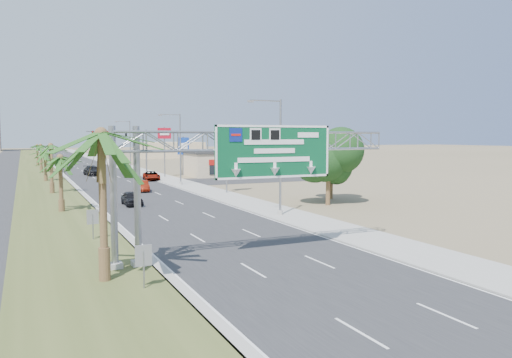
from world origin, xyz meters
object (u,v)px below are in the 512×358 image
object	(u,v)px
palm_near	(101,135)
pole_sign_red_near	(226,140)
signal_mast	(135,148)
car_left_lane	(132,198)
car_right_lane	(151,176)
pole_sign_red_far	(164,137)
car_far	(92,171)
pole_sign_blue	(183,147)
store_building	(237,164)
sign_gantry	(246,151)
car_mid_lane	(142,186)

from	to	relation	value
palm_near	pole_sign_red_near	xyz separation A→B (m)	(18.83, 31.88, -0.46)
signal_mast	car_left_lane	xyz separation A→B (m)	(-8.00, -37.92, -4.15)
pole_sign_red_near	palm_near	bearing A→B (deg)	-120.58
car_left_lane	car_right_lane	bearing A→B (deg)	72.60
car_left_lane	pole_sign_red_far	world-z (taller)	pole_sign_red_far
car_far	pole_sign_blue	size ratio (longest dim) A/B	0.83
store_building	car_left_lane	distance (m)	40.49
store_building	pole_sign_red_near	size ratio (longest dim) A/B	2.17
sign_gantry	palm_near	distance (m)	8.41
car_mid_lane	palm_near	bearing A→B (deg)	-98.80
car_mid_lane	car_far	distance (m)	29.07
palm_near	car_right_lane	world-z (taller)	palm_near
palm_near	pole_sign_blue	world-z (taller)	palm_near
sign_gantry	pole_sign_blue	bearing A→B (deg)	76.58
car_mid_lane	car_far	size ratio (longest dim) A/B	0.73
signal_mast	car_far	distance (m)	8.48
sign_gantry	car_left_lane	distance (m)	24.77
car_right_lane	palm_near	bearing A→B (deg)	-97.96
signal_mast	car_right_lane	size ratio (longest dim) A/B	2.03
signal_mast	car_right_lane	bearing A→B (deg)	-88.26
palm_near	signal_mast	distance (m)	65.60
store_building	car_mid_lane	world-z (taller)	store_building
car_right_lane	car_far	world-z (taller)	car_far
sign_gantry	store_building	distance (m)	60.77
car_left_lane	sign_gantry	bearing A→B (deg)	-86.13
sign_gantry	signal_mast	size ratio (longest dim) A/B	1.63
car_left_lane	car_far	distance (m)	41.05
signal_mast	pole_sign_red_far	xyz separation A→B (m)	(3.83, -5.62, 1.83)
pole_sign_blue	pole_sign_red_far	xyz separation A→B (m)	(-4.00, -2.53, 1.74)
palm_near	sign_gantry	bearing A→B (deg)	13.32
palm_near	signal_mast	size ratio (longest dim) A/B	0.81
signal_mast	pole_sign_blue	xyz separation A→B (m)	(7.83, -3.09, 0.09)
car_left_lane	pole_sign_red_far	bearing A→B (deg)	69.56
pole_sign_blue	pole_sign_red_far	bearing A→B (deg)	-147.73
car_right_lane	pole_sign_red_near	distance (m)	22.46
pole_sign_blue	store_building	bearing A→B (deg)	-17.76
pole_sign_red_near	car_left_lane	bearing A→B (deg)	-154.94
sign_gantry	pole_sign_red_near	size ratio (longest dim) A/B	2.02
store_building	pole_sign_blue	distance (m)	9.90
sign_gantry	signal_mast	bearing A→B (deg)	84.26
pole_sign_red_far	car_mid_lane	bearing A→B (deg)	-112.05
car_left_lane	car_mid_lane	bearing A→B (deg)	72.93
signal_mast	store_building	distance (m)	18.08
car_mid_lane	pole_sign_blue	world-z (taller)	pole_sign_blue
pole_sign_blue	pole_sign_red_far	distance (m)	5.04
car_right_lane	pole_sign_red_near	xyz separation A→B (m)	(4.13, -21.30, 5.77)
car_right_lane	car_far	bearing A→B (deg)	124.58
palm_near	car_left_lane	size ratio (longest dim) A/B	2.03
car_left_lane	car_far	size ratio (longest dim) A/B	0.72
car_far	pole_sign_red_near	bearing A→B (deg)	-78.23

